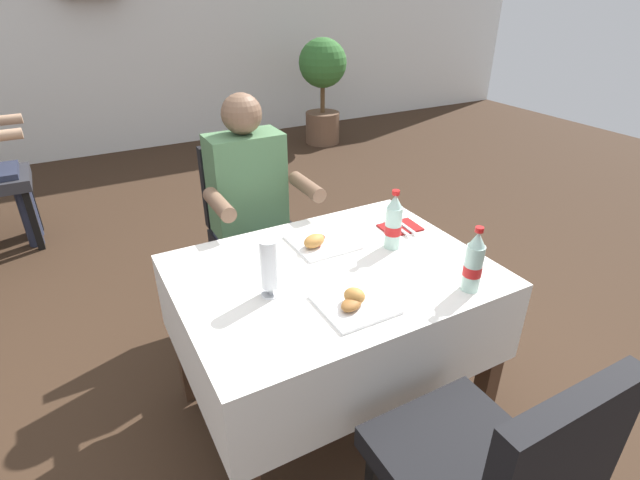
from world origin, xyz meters
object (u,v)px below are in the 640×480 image
Objects in this scene: cola_bottle_primary at (394,223)px; chair_far_diner_seat at (254,226)px; plate_far_diner at (320,241)px; beer_glass_left at (270,268)px; plate_near_camera at (354,302)px; chair_near_camera_side at (488,472)px; seated_diner_far at (253,208)px; cola_bottle_secondary at (474,263)px; main_dining_table at (332,305)px; napkin_cutlery_set at (400,227)px; potted_plant_corner at (323,81)px.

chair_far_diner_seat is at bearing 110.87° from cola_bottle_primary.
cola_bottle_primary is (0.25, -0.16, 0.09)m from plate_far_diner.
plate_near_camera is at bearing -42.50° from beer_glass_left.
chair_near_camera_side is 4.50× the size of beer_glass_left.
seated_diner_far is 5.85× the size of beer_glass_left.
plate_far_diner is 0.63m from cola_bottle_secondary.
chair_far_diner_seat is 3.86× the size of cola_bottle_primary.
cola_bottle_primary is (0.30, 0.04, 0.28)m from main_dining_table.
plate_near_camera is 1.23× the size of napkin_cutlery_set.
seated_diner_far is at bearing 91.49° from chair_near_camera_side.
beer_glass_left is at bearing -144.01° from plate_far_diner.
beer_glass_left is (-0.27, -0.87, 0.29)m from chair_far_diner_seat.
chair_far_diner_seat reaches higher than plate_far_diner.
chair_near_camera_side is 0.77× the size of seated_diner_far.
chair_far_diner_seat is at bearing 72.66° from beer_glass_left.
chair_far_diner_seat is at bearing -125.14° from potted_plant_corner.
main_dining_table is 0.39m from beer_glass_left.
chair_near_camera_side is at bearing -90.00° from chair_far_diner_seat.
cola_bottle_secondary reaches higher than plate_far_diner.
beer_glass_left is (-0.32, -0.23, 0.09)m from plate_far_diner.
chair_near_camera_side reaches higher than beer_glass_left.
potted_plant_corner is (1.89, 3.39, -0.05)m from plate_far_diner.
beer_glass_left is (-0.22, 0.20, 0.09)m from plate_near_camera.
napkin_cutlery_set is (0.71, 0.20, -0.10)m from beer_glass_left.
chair_near_camera_side is at bearing -113.69° from potted_plant_corner.
cola_bottle_primary is at bearing 6.94° from main_dining_table.
napkin_cutlery_set is at bearing 15.60° from beer_glass_left.
plate_far_diner is (0.05, -0.64, 0.20)m from chair_far_diner_seat.
plate_near_camera is (-0.01, -0.96, 0.04)m from seated_diner_far.
plate_far_diner is 0.21× the size of potted_plant_corner.
cola_bottle_secondary is 4.24m from potted_plant_corner.
seated_diner_far reaches higher than plate_near_camera.
napkin_cutlery_set is at bearing 66.17° from chair_near_camera_side.
potted_plant_corner is at bearing 54.86° from chair_far_diner_seat.
seated_diner_far is at bearing 116.60° from cola_bottle_primary.
main_dining_table is 0.31m from plate_near_camera.
plate_far_diner is at bearing 148.66° from cola_bottle_primary.
beer_glass_left is 0.74m from napkin_cutlery_set.
plate_near_camera is 0.31m from beer_glass_left.
cola_bottle_primary is at bearing -137.99° from napkin_cutlery_set.
napkin_cutlery_set is at bearing -57.08° from chair_far_diner_seat.
potted_plant_corner is (1.50, 3.43, -0.03)m from napkin_cutlery_set.
chair_far_diner_seat is at bearing 107.05° from cola_bottle_secondary.
chair_far_diner_seat is at bearing 94.32° from plate_far_diner.
main_dining_table is at bearing -86.81° from seated_diner_far.
chair_near_camera_side is 1.56m from seated_diner_far.
potted_plant_corner is (1.94, 4.42, 0.15)m from chair_near_camera_side.
chair_near_camera_side is 1.04m from plate_far_diner.
potted_plant_corner is at bearing 61.61° from main_dining_table.
plate_near_camera is 0.95× the size of plate_far_diner.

